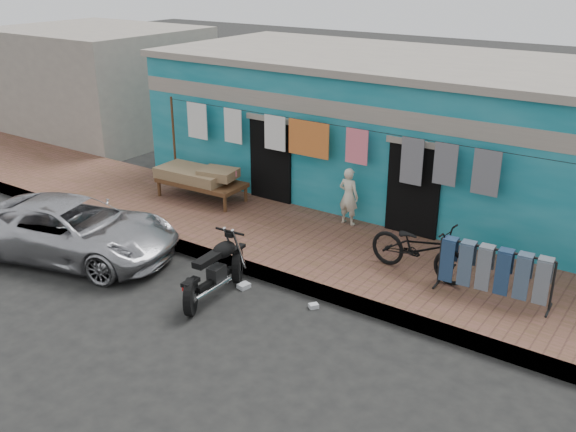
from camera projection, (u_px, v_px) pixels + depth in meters
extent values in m
plane|color=black|center=(218.00, 319.00, 10.40)|extent=(80.00, 80.00, 0.00)
cube|color=brown|center=(317.00, 249.00, 12.63)|extent=(28.00, 3.00, 0.25)
cube|color=gray|center=(274.00, 276.00, 11.53)|extent=(28.00, 0.10, 0.25)
cube|color=#0D6C7F|center=(409.00, 133.00, 15.13)|extent=(12.00, 5.00, 3.20)
cube|color=#9E9384|center=(361.00, 113.00, 12.91)|extent=(12.00, 0.14, 0.35)
cube|color=#9E9384|center=(414.00, 61.00, 14.50)|extent=(12.20, 5.20, 0.16)
cube|color=black|center=(271.00, 166.00, 14.58)|extent=(1.10, 0.10, 2.10)
cube|color=black|center=(413.00, 196.00, 12.73)|extent=(1.10, 0.10, 2.10)
cube|color=#9E9384|center=(99.00, 82.00, 20.92)|extent=(6.00, 5.00, 3.40)
cylinder|color=brown|center=(174.00, 139.00, 15.80)|extent=(0.06, 0.06, 2.10)
cylinder|color=black|center=(352.00, 128.00, 12.77)|extent=(10.00, 0.01, 0.01)
cube|color=silver|center=(197.00, 121.00, 15.15)|extent=(0.60, 0.02, 0.86)
cube|color=silver|center=(233.00, 126.00, 14.56)|extent=(0.50, 0.02, 0.79)
cube|color=silver|center=(275.00, 133.00, 13.93)|extent=(0.55, 0.02, 0.77)
cube|color=#CC4C26|center=(308.00, 139.00, 13.47)|extent=(1.00, 0.02, 0.76)
cube|color=#E86A7C|center=(357.00, 146.00, 12.85)|extent=(0.50, 0.02, 0.72)
cube|color=slate|center=(412.00, 161.00, 12.25)|extent=(0.45, 0.02, 0.92)
cube|color=slate|center=(445.00, 164.00, 11.87)|extent=(0.45, 0.02, 0.81)
cube|color=slate|center=(486.00, 173.00, 11.47)|extent=(0.50, 0.02, 0.84)
imported|color=#B3B3B7|center=(73.00, 229.00, 12.37)|extent=(4.59, 3.00, 1.19)
imported|color=beige|center=(349.00, 196.00, 13.27)|extent=(0.45, 0.31, 1.22)
imported|color=black|center=(420.00, 243.00, 11.13)|extent=(1.92, 0.81, 1.21)
cube|color=silver|center=(223.00, 279.00, 11.60)|extent=(0.24, 0.23, 0.08)
cube|color=silver|center=(314.00, 306.00, 10.72)|extent=(0.18, 0.19, 0.08)
cube|color=silver|center=(244.00, 286.00, 11.38)|extent=(0.20, 0.23, 0.08)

